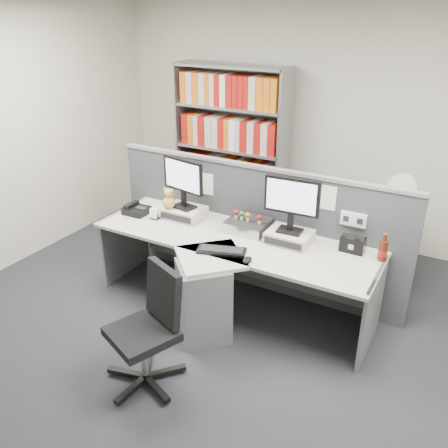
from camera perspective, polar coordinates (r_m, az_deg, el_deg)
The scene contains 21 objects.
ground at distance 4.03m, azimuth -4.69°, elevation -15.44°, with size 5.50×5.50×0.00m, color #2B2D33.
room_shell at distance 3.18m, azimuth -5.81°, elevation 9.97°, with size 5.04×5.54×2.72m.
partition at distance 4.60m, azimuth 3.70°, elevation -0.33°, with size 3.00×0.08×1.27m.
desk at distance 4.17m, azimuth -0.37°, elevation -6.06°, with size 2.60×1.20×0.72m.
monitor_riser_left at distance 4.62m, azimuth -4.84°, elevation 1.41°, with size 0.38×0.31×0.10m.
monitor_riser_right at distance 4.15m, azimuth 7.90°, elevation -1.56°, with size 0.38×0.31×0.10m.
monitor_left at distance 4.49m, azimuth -4.98°, elevation 5.42°, with size 0.48×0.19×0.49m.
monitor_right at distance 4.02m, azimuth 8.19°, elevation 2.83°, with size 0.48×0.17×0.49m.
desktop_pc at distance 4.34m, azimuth 2.94°, elevation -0.14°, with size 0.37×0.33×0.10m.
figurines at distance 4.29m, azimuth 2.70°, elevation 1.04°, with size 0.29×0.05×0.09m.
keyboard at distance 3.97m, azimuth -0.30°, elevation -3.22°, with size 0.44×0.28×0.03m.
mouse at distance 3.82m, azimuth 2.84°, elevation -4.37°, with size 0.07×0.11×0.04m, color black.
desk_phone at distance 4.77m, azimuth -10.55°, elevation 1.70°, with size 0.24×0.22×0.10m.
desk_calendar at distance 4.61m, azimuth -8.41°, elevation 1.16°, with size 0.09×0.07×0.11m.
plush_toy at distance 4.57m, azimuth -6.71°, elevation 2.90°, with size 0.12×0.12×0.20m.
speaker at distance 4.10m, azimuth 15.31°, elevation -2.38°, with size 0.20×0.11×0.13m, color black.
cola_bottle at distance 4.02m, azimuth 18.68°, elevation -3.05°, with size 0.07×0.07×0.24m.
shelving_unit at distance 5.86m, azimuth 0.90°, elevation 8.79°, with size 1.41×0.40×2.00m.
filing_cabinet at distance 5.07m, azimuth 19.65°, elevation -3.04°, with size 0.45×0.61×0.70m.
desk_fan at distance 4.82m, azimuth 20.74°, elevation 3.75°, with size 0.28×0.17×0.47m.
office_chair at distance 3.55m, azimuth -8.91°, elevation -11.99°, with size 0.61×0.62×0.92m.
Camera 1 is at (1.77, -2.51, 2.61)m, focal length 37.78 mm.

